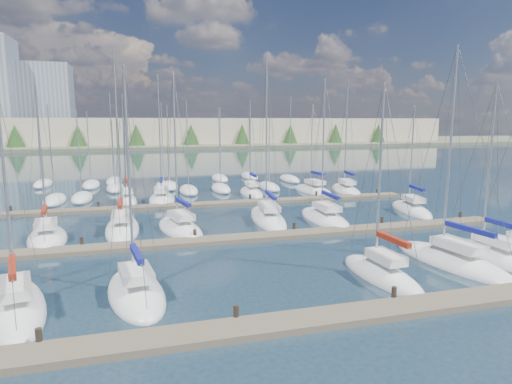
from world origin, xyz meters
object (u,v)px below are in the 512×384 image
object	(u,v)px
sailboat_i	(122,228)
sailboat_n	(127,200)
sailboat_b	(17,308)
sailboat_q	(313,191)
sailboat_k	(268,218)
sailboat_e	(451,261)
sailboat_p	(251,193)
sailboat_d	(381,275)
sailboat_h	(47,238)
sailboat_o	(162,199)
sailboat_m	(411,210)
sailboat_l	(325,218)
sailboat_j	(180,228)
sailboat_r	(346,190)
sailboat_c	(136,292)
sailboat_f	(490,256)

from	to	relation	value
sailboat_i	sailboat_n	bearing A→B (deg)	89.10
sailboat_b	sailboat_q	world-z (taller)	sailboat_q
sailboat_k	sailboat_e	distance (m)	16.62
sailboat_p	sailboat_q	bearing A→B (deg)	-2.70
sailboat_d	sailboat_h	size ratio (longest dim) A/B	0.95
sailboat_b	sailboat_k	world-z (taller)	sailboat_k
sailboat_o	sailboat_e	bearing A→B (deg)	-54.77
sailboat_o	sailboat_e	size ratio (longest dim) A/B	1.04
sailboat_b	sailboat_q	xyz separation A→B (m)	(27.28, 28.44, -0.00)
sailboat_m	sailboat_b	xyz separation A→B (m)	(-32.04, -14.81, -0.00)
sailboat_o	sailboat_i	xyz separation A→B (m)	(-3.94, -12.71, -0.00)
sailboat_e	sailboat_l	bearing A→B (deg)	93.82
sailboat_j	sailboat_n	bearing A→B (deg)	95.84
sailboat_d	sailboat_o	size ratio (longest dim) A/B	0.80
sailboat_r	sailboat_j	size ratio (longest dim) A/B	1.08
sailboat_r	sailboat_o	size ratio (longest dim) A/B	1.00
sailboat_n	sailboat_c	world-z (taller)	sailboat_n
sailboat_h	sailboat_j	world-z (taller)	sailboat_j
sailboat_m	sailboat_q	world-z (taller)	sailboat_q
sailboat_l	sailboat_k	distance (m)	5.18
sailboat_l	sailboat_c	xyz separation A→B (m)	(-16.58, -13.11, 0.00)
sailboat_d	sailboat_e	world-z (taller)	sailboat_e
sailboat_l	sailboat_j	bearing A→B (deg)	-178.15
sailboat_b	sailboat_k	xyz separation A→B (m)	(17.08, 15.05, 0.01)
sailboat_q	sailboat_i	distance (m)	26.76
sailboat_d	sailboat_o	bearing A→B (deg)	107.43
sailboat_p	sailboat_i	size ratio (longest dim) A/B	0.80
sailboat_f	sailboat_e	xyz separation A→B (m)	(-3.18, -0.19, 0.00)
sailboat_h	sailboat_j	xyz separation A→B (m)	(10.01, 0.33, 0.00)
sailboat_d	sailboat_f	bearing A→B (deg)	3.98
sailboat_n	sailboat_e	world-z (taller)	sailboat_e
sailboat_n	sailboat_p	world-z (taller)	sailboat_n
sailboat_f	sailboat_q	world-z (taller)	sailboat_f
sailboat_f	sailboat_n	world-z (taller)	sailboat_n
sailboat_h	sailboat_i	xyz separation A→B (m)	(5.40, 1.56, 0.01)
sailboat_r	sailboat_i	xyz separation A→B (m)	(-27.07, -12.97, 0.00)
sailboat_d	sailboat_o	distance (m)	30.04
sailboat_i	sailboat_c	bearing A→B (deg)	-85.70
sailboat_q	sailboat_k	bearing A→B (deg)	-134.23
sailboat_q	sailboat_h	bearing A→B (deg)	-158.44
sailboat_c	sailboat_q	bearing A→B (deg)	44.12
sailboat_d	sailboat_j	bearing A→B (deg)	122.05
sailboat_k	sailboat_j	xyz separation A→B (m)	(-8.11, -1.66, -0.00)
sailboat_r	sailboat_h	world-z (taller)	sailboat_r
sailboat_n	sailboat_j	xyz separation A→B (m)	(4.44, -14.18, -0.02)
sailboat_q	sailboat_i	bearing A→B (deg)	-155.86
sailboat_c	sailboat_j	distance (m)	13.44
sailboat_q	sailboat_i	world-z (taller)	sailboat_i
sailboat_d	sailboat_q	distance (m)	30.27
sailboat_p	sailboat_q	xyz separation A→B (m)	(8.03, -0.57, -0.02)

